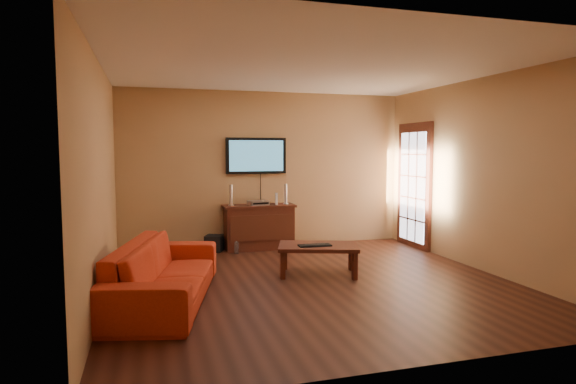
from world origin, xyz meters
name	(u,v)px	position (x,y,z in m)	size (l,w,h in m)	color
ground_plane	(312,283)	(0.00, 0.00, 0.00)	(5.00, 5.00, 0.00)	black
room_walls	(298,150)	(0.00, 0.62, 1.69)	(5.00, 5.00, 5.00)	tan
french_door	(414,187)	(2.46, 1.70, 1.05)	(0.07, 1.02, 2.22)	#3A150D
media_console	(259,227)	(-0.19, 2.26, 0.38)	(1.22, 0.47, 0.76)	#3A150D
television	(256,156)	(-0.19, 2.45, 1.59)	(1.05, 0.08, 0.62)	black
coffee_table	(318,249)	(0.21, 0.37, 0.36)	(1.21, 0.94, 0.41)	#3A150D
sofa	(165,262)	(-1.83, -0.25, 0.45)	(2.28, 0.67, 0.89)	#B82E14
speaker_left	(231,196)	(-0.66, 2.28, 0.92)	(0.10, 0.10, 0.35)	silver
speaker_right	(286,195)	(0.29, 2.24, 0.92)	(0.10, 0.10, 0.35)	silver
av_receiver	(258,203)	(-0.20, 2.25, 0.80)	(0.33, 0.23, 0.07)	silver
game_console	(276,199)	(0.12, 2.24, 0.86)	(0.04, 0.14, 0.20)	white
subwoofer	(214,243)	(-0.95, 2.28, 0.14)	(0.27, 0.27, 0.27)	black
bottle	(236,248)	(-0.63, 1.99, 0.10)	(0.07, 0.07, 0.21)	white
keyboard	(315,245)	(0.13, 0.29, 0.42)	(0.44, 0.18, 0.03)	black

